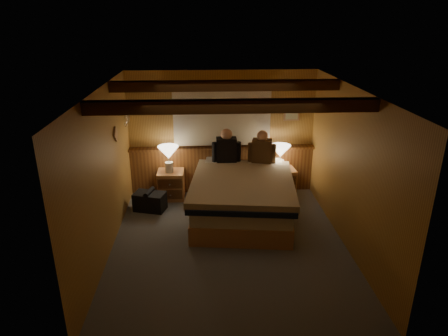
{
  "coord_description": "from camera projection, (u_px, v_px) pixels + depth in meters",
  "views": [
    {
      "loc": [
        -0.37,
        -5.39,
        3.36
      ],
      "look_at": [
        -0.05,
        0.4,
        1.12
      ],
      "focal_mm": 32.0,
      "sensor_mm": 36.0,
      "label": 1
    }
  ],
  "objects": [
    {
      "name": "ceiling",
      "position": [
        229.0,
        90.0,
        5.38
      ],
      "size": [
        4.2,
        4.2,
        0.0
      ],
      "primitive_type": "plane",
      "rotation": [
        3.14,
        0.0,
        0.0
      ],
      "color": "#C18148",
      "rests_on": "wall_back"
    },
    {
      "name": "lamp_right",
      "position": [
        281.0,
        152.0,
        7.6
      ],
      "size": [
        0.37,
        0.37,
        0.49
      ],
      "color": "silver",
      "rests_on": "nightstand_right"
    },
    {
      "name": "person_right",
      "position": [
        262.0,
        149.0,
        7.45
      ],
      "size": [
        0.52,
        0.29,
        0.64
      ],
      "rotation": [
        0.0,
        0.0,
        -0.25
      ],
      "color": "#4A321D",
      "rests_on": "bed"
    },
    {
      "name": "wall_front",
      "position": [
        244.0,
        253.0,
        3.86
      ],
      "size": [
        3.6,
        0.0,
        3.6
      ],
      "primitive_type": "plane",
      "rotation": [
        -1.57,
        0.0,
        0.0
      ],
      "color": "#B38A40",
      "rests_on": "floor"
    },
    {
      "name": "nightstand_left",
      "position": [
        171.0,
        185.0,
        7.71
      ],
      "size": [
        0.51,
        0.46,
        0.55
      ],
      "rotation": [
        0.0,
        0.0,
        -0.02
      ],
      "color": "#B57E4D",
      "rests_on": "floor"
    },
    {
      "name": "curtain_window",
      "position": [
        222.0,
        117.0,
        7.59
      ],
      "size": [
        2.18,
        0.09,
        1.11
      ],
      "color": "#402510",
      "rests_on": "wall_back"
    },
    {
      "name": "wall_right",
      "position": [
        350.0,
        170.0,
        5.91
      ],
      "size": [
        0.0,
        4.2,
        4.2
      ],
      "primitive_type": "plane",
      "rotation": [
        1.57,
        0.0,
        -1.57
      ],
      "color": "#B38A40",
      "rests_on": "floor"
    },
    {
      "name": "wall_left",
      "position": [
        104.0,
        175.0,
        5.72
      ],
      "size": [
        0.0,
        4.2,
        4.2
      ],
      "primitive_type": "plane",
      "rotation": [
        1.57,
        0.0,
        1.57
      ],
      "color": "#B38A40",
      "rests_on": "floor"
    },
    {
      "name": "framed_print",
      "position": [
        292.0,
        114.0,
        7.69
      ],
      "size": [
        0.3,
        0.04,
        0.25
      ],
      "color": "#AE7F57",
      "rests_on": "wall_back"
    },
    {
      "name": "ceiling_beams",
      "position": [
        229.0,
        95.0,
        5.55
      ],
      "size": [
        3.6,
        1.65,
        0.16
      ],
      "color": "#402510",
      "rests_on": "ceiling"
    },
    {
      "name": "wainscot",
      "position": [
        222.0,
        168.0,
        7.97
      ],
      "size": [
        3.6,
        0.23,
        0.94
      ],
      "color": "brown",
      "rests_on": "wall_back"
    },
    {
      "name": "duffel_bag",
      "position": [
        150.0,
        201.0,
        7.27
      ],
      "size": [
        0.62,
        0.47,
        0.4
      ],
      "rotation": [
        0.0,
        0.0,
        -0.28
      ],
      "color": "black",
      "rests_on": "floor"
    },
    {
      "name": "nightstand_right",
      "position": [
        281.0,
        182.0,
        7.83
      ],
      "size": [
        0.54,
        0.5,
        0.55
      ],
      "rotation": [
        0.0,
        0.0,
        0.1
      ],
      "color": "#B57E4D",
      "rests_on": "floor"
    },
    {
      "name": "person_left",
      "position": [
        226.0,
        148.0,
        7.48
      ],
      "size": [
        0.55,
        0.22,
        0.67
      ],
      "rotation": [
        0.0,
        0.0,
        0.0
      ],
      "color": "black",
      "rests_on": "bed"
    },
    {
      "name": "coat_rail",
      "position": [
        126.0,
        117.0,
        7.02
      ],
      "size": [
        0.05,
        0.55,
        0.24
      ],
      "color": "silver",
      "rests_on": "wall_left"
    },
    {
      "name": "lamp_left",
      "position": [
        168.0,
        154.0,
        7.46
      ],
      "size": [
        0.39,
        0.39,
        0.51
      ],
      "color": "silver",
      "rests_on": "nightstand_left"
    },
    {
      "name": "floor",
      "position": [
        229.0,
        244.0,
        6.24
      ],
      "size": [
        4.2,
        4.2,
        0.0
      ],
      "primitive_type": "plane",
      "color": "slate",
      "rests_on": "ground"
    },
    {
      "name": "bed",
      "position": [
        242.0,
        196.0,
        6.95
      ],
      "size": [
        1.92,
        2.37,
        0.75
      ],
      "rotation": [
        0.0,
        0.0,
        -0.12
      ],
      "color": "#B57E4D",
      "rests_on": "floor"
    },
    {
      "name": "wall_back",
      "position": [
        222.0,
        133.0,
        7.77
      ],
      "size": [
        3.6,
        0.0,
        3.6
      ],
      "primitive_type": "plane",
      "rotation": [
        1.57,
        0.0,
        0.0
      ],
      "color": "#B38A40",
      "rests_on": "floor"
    }
  ]
}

